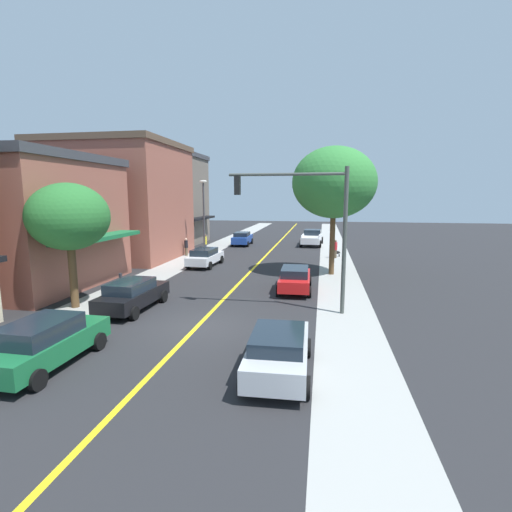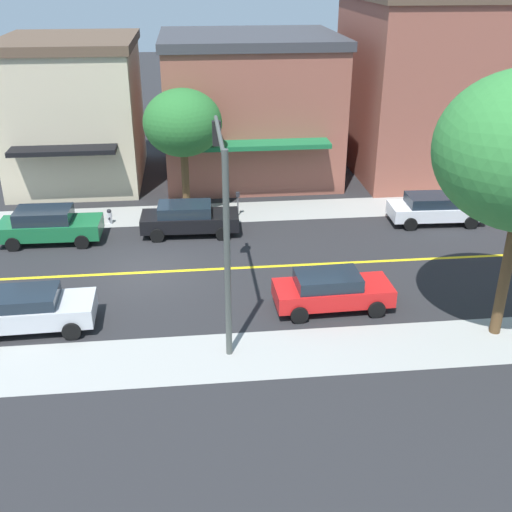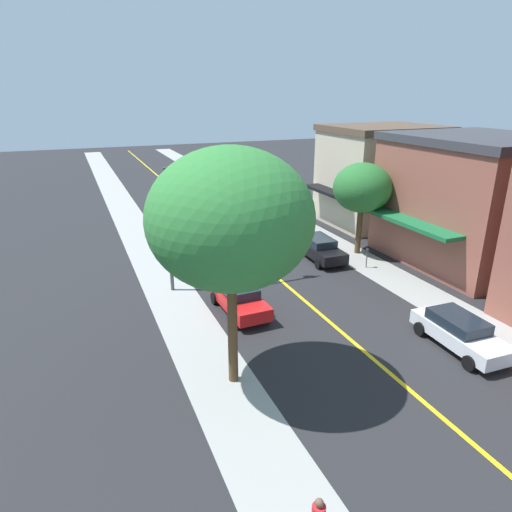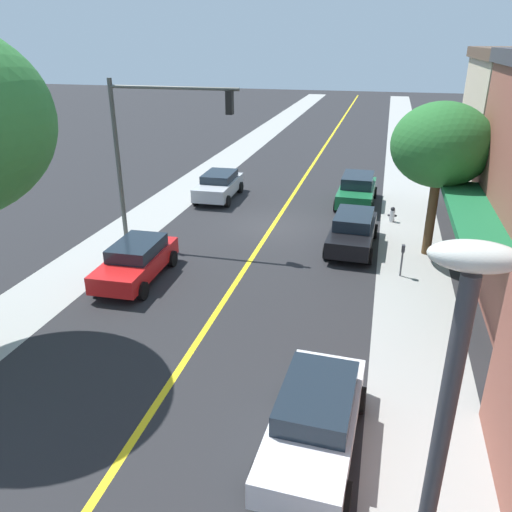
# 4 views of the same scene
# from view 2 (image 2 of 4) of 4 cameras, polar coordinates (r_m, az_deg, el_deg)

# --- Properties ---
(ground_plane) EXTENTS (140.00, 140.00, 0.00)m
(ground_plane) POSITION_cam_2_polar(r_m,az_deg,el_deg) (26.22, -9.87, -1.49)
(ground_plane) COLOR #262628
(sidewalk_left) EXTENTS (2.77, 126.00, 0.01)m
(sidewalk_left) POSITION_cam_2_polar(r_m,az_deg,el_deg) (32.10, -9.31, 3.71)
(sidewalk_left) COLOR #9E9E99
(sidewalk_left) RESTS_ON ground
(sidewalk_right) EXTENTS (2.77, 126.00, 0.01)m
(sidewalk_right) POSITION_cam_2_polar(r_m,az_deg,el_deg) (20.68, -10.75, -9.55)
(sidewalk_right) COLOR #9E9E99
(sidewalk_right) RESTS_ON ground
(road_centerline_stripe) EXTENTS (0.20, 126.00, 0.00)m
(road_centerline_stripe) POSITION_cam_2_polar(r_m,az_deg,el_deg) (26.22, -9.87, -1.48)
(road_centerline_stripe) COLOR yellow
(road_centerline_stripe) RESTS_ON ground
(tan_rowhouse) EXTENTS (9.98, 7.33, 8.00)m
(tan_rowhouse) POSITION_cam_2_polar(r_m,az_deg,el_deg) (37.75, -16.25, 12.71)
(tan_rowhouse) COLOR beige
(tan_rowhouse) RESTS_ON ground
(corner_shop_building) EXTENTS (10.47, 10.00, 8.08)m
(corner_shop_building) POSITION_cam_2_polar(r_m,az_deg,el_deg) (37.35, -0.61, 13.62)
(corner_shop_building) COLOR #935142
(corner_shop_building) RESTS_ON ground
(brick_apartment_block) EXTENTS (10.88, 10.50, 10.29)m
(brick_apartment_block) POSITION_cam_2_polar(r_m,az_deg,el_deg) (39.87, 16.47, 15.00)
(brick_apartment_block) COLOR #935142
(brick_apartment_block) RESTS_ON ground
(street_tree_right_corner) EXTENTS (3.87, 3.87, 6.22)m
(street_tree_right_corner) POSITION_cam_2_polar(r_m,az_deg,el_deg) (31.23, -6.76, 12.02)
(street_tree_right_corner) COLOR brown
(street_tree_right_corner) RESTS_ON ground
(fire_hydrant) EXTENTS (0.44, 0.24, 0.76)m
(fire_hydrant) POSITION_cam_2_polar(r_m,az_deg,el_deg) (31.38, -13.30, 3.56)
(fire_hydrant) COLOR silver
(fire_hydrant) RESTS_ON ground
(parking_meter) EXTENTS (0.12, 0.18, 1.27)m
(parking_meter) POSITION_cam_2_polar(r_m,az_deg,el_deg) (31.35, -1.68, 5.16)
(parking_meter) COLOR #4C4C51
(parking_meter) RESTS_ON ground
(traffic_light_mast) EXTENTS (5.60, 0.32, 6.91)m
(traffic_light_mast) POSITION_cam_2_polar(r_m,az_deg,el_deg) (20.08, -3.04, 4.93)
(traffic_light_mast) COLOR #474C47
(traffic_light_mast) RESTS_ON ground
(red_sedan_right_curb) EXTENTS (2.05, 4.36, 1.43)m
(red_sedan_right_curb) POSITION_cam_2_polar(r_m,az_deg,el_deg) (23.06, 6.95, -3.12)
(red_sedan_right_curb) COLOR red
(red_sedan_right_curb) RESTS_ON ground
(white_sedan_left_curb) EXTENTS (2.11, 4.57, 1.44)m
(white_sedan_left_curb) POSITION_cam_2_polar(r_m,az_deg,el_deg) (31.74, 16.10, 4.24)
(white_sedan_left_curb) COLOR silver
(white_sedan_left_curb) RESTS_ON ground
(silver_sedan_right_curb) EXTENTS (2.12, 4.34, 1.44)m
(silver_sedan_right_curb) POSITION_cam_2_polar(r_m,az_deg,el_deg) (23.03, -20.03, -4.61)
(silver_sedan_right_curb) COLOR #B7BABF
(silver_sedan_right_curb) RESTS_ON ground
(black_sedan_left_curb) EXTENTS (2.09, 4.61, 1.50)m
(black_sedan_left_curb) POSITION_cam_2_polar(r_m,az_deg,el_deg) (29.39, -6.19, 3.48)
(black_sedan_left_curb) COLOR black
(black_sedan_left_curb) RESTS_ON ground
(green_sedan_left_curb) EXTENTS (2.11, 4.60, 1.60)m
(green_sedan_left_curb) POSITION_cam_2_polar(r_m,az_deg,el_deg) (29.89, -18.50, 2.73)
(green_sedan_left_curb) COLOR #196638
(green_sedan_left_curb) RESTS_ON ground
(pedestrian_black_shirt) EXTENTS (0.35, 0.35, 1.65)m
(pedestrian_black_shirt) POSITION_cam_2_polar(r_m,az_deg,el_deg) (36.65, 21.44, 6.47)
(pedestrian_black_shirt) COLOR brown
(pedestrian_black_shirt) RESTS_ON ground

